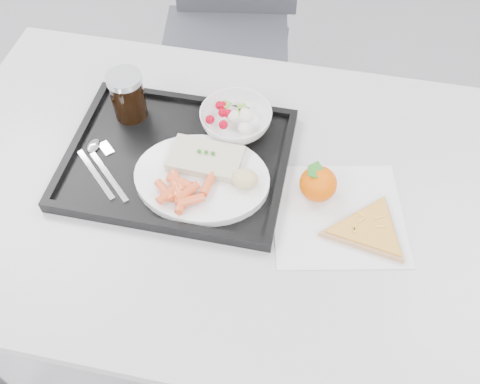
{
  "coord_description": "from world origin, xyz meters",
  "views": [
    {
      "loc": [
        0.18,
        -0.33,
        1.61
      ],
      "look_at": [
        0.05,
        0.28,
        0.77
      ],
      "focal_mm": 40.0,
      "sensor_mm": 36.0,
      "label": 1
    }
  ],
  "objects": [
    {
      "name": "napkin",
      "position": [
        0.24,
        0.28,
        0.75
      ],
      "size": [
        0.3,
        0.29,
        0.0
      ],
      "color": "silver",
      "rests_on": "table"
    },
    {
      "name": "salad_contents",
      "position": [
        0.01,
        0.45,
        0.8
      ],
      "size": [
        0.1,
        0.08,
        0.02
      ],
      "color": "#A70014",
      "rests_on": "salad_bowl"
    },
    {
      "name": "dinner_plate",
      "position": [
        -0.03,
        0.29,
        0.77
      ],
      "size": [
        0.27,
        0.27,
        0.02
      ],
      "color": "white",
      "rests_on": "tray"
    },
    {
      "name": "tray",
      "position": [
        -0.09,
        0.34,
        0.76
      ],
      "size": [
        0.45,
        0.35,
        0.03
      ],
      "color": "black",
      "rests_on": "table"
    },
    {
      "name": "cola_glass",
      "position": [
        -0.23,
        0.44,
        0.82
      ],
      "size": [
        0.07,
        0.07,
        0.11
      ],
      "color": "black",
      "rests_on": "tray"
    },
    {
      "name": "table",
      "position": [
        0.0,
        0.3,
        0.68
      ],
      "size": [
        1.2,
        0.8,
        0.75
      ],
      "color": "silver",
      "rests_on": "ground"
    },
    {
      "name": "salad_bowl",
      "position": [
        0.01,
        0.45,
        0.79
      ],
      "size": [
        0.15,
        0.15,
        0.05
      ],
      "color": "white",
      "rests_on": "tray"
    },
    {
      "name": "fish_fillet",
      "position": [
        -0.03,
        0.33,
        0.79
      ],
      "size": [
        0.15,
        0.09,
        0.03
      ],
      "color": "beige",
      "rests_on": "dinner_plate"
    },
    {
      "name": "cutlery",
      "position": [
        -0.25,
        0.29,
        0.77
      ],
      "size": [
        0.14,
        0.15,
        0.01
      ],
      "color": "silver",
      "rests_on": "tray"
    },
    {
      "name": "tangerine",
      "position": [
        0.2,
        0.32,
        0.79
      ],
      "size": [
        0.09,
        0.09,
        0.07
      ],
      "color": "#FA7100",
      "rests_on": "napkin"
    },
    {
      "name": "pizza_slice",
      "position": [
        0.3,
        0.25,
        0.76
      ],
      "size": [
        0.24,
        0.24,
        0.02
      ],
      "color": "tan",
      "rests_on": "napkin"
    },
    {
      "name": "chair",
      "position": [
        -0.17,
        1.16,
        0.54
      ],
      "size": [
        0.48,
        0.48,
        0.93
      ],
      "color": "#323239",
      "rests_on": "ground"
    },
    {
      "name": "carrot_pile",
      "position": [
        -0.05,
        0.24,
        0.8
      ],
      "size": [
        0.11,
        0.1,
        0.02
      ],
      "color": "#EA5829",
      "rests_on": "dinner_plate"
    },
    {
      "name": "bread_roll",
      "position": [
        0.06,
        0.29,
        0.8
      ],
      "size": [
        0.05,
        0.05,
        0.03
      ],
      "color": "#E6B683",
      "rests_on": "dinner_plate"
    }
  ]
}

